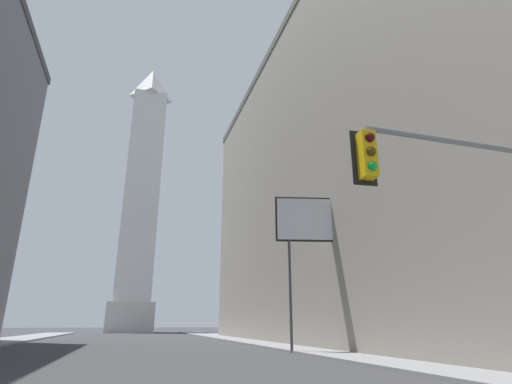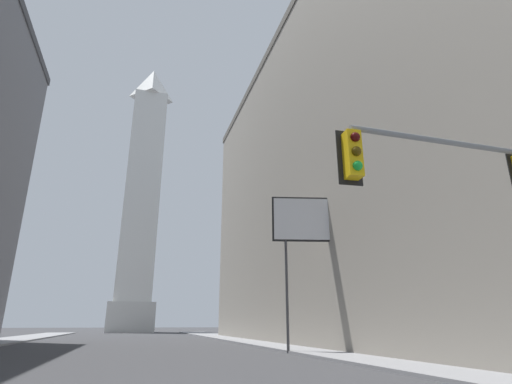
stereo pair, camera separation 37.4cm
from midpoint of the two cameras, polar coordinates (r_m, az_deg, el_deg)
sidewalk_right at (r=34.82m, az=3.73°, el=-20.99°), size 5.00×107.62×0.15m
building_right at (r=41.52m, az=17.56°, el=2.67°), size 20.57×58.85×31.93m
obelisk at (r=94.30m, az=-16.10°, el=-0.19°), size 9.34×9.34×62.57m
traffic_light_near_right at (r=11.12m, az=29.97°, el=-0.49°), size 5.76×0.51×6.09m
billboard_sign at (r=27.63m, az=8.05°, el=-4.65°), size 5.34×1.42×10.10m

